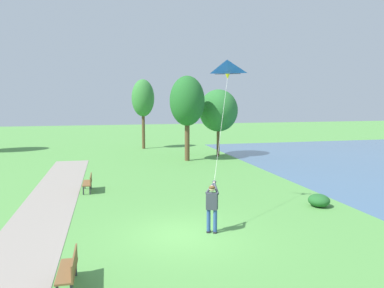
{
  "coord_description": "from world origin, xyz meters",
  "views": [
    {
      "loc": [
        -2.89,
        -12.82,
        4.77
      ],
      "look_at": [
        0.49,
        1.0,
        3.11
      ],
      "focal_mm": 36.08,
      "sensor_mm": 36.0,
      "label": 1
    }
  ],
  "objects": [
    {
      "name": "park_bench_far_walkway",
      "position": [
        -3.45,
        7.46,
        0.51
      ],
      "size": [
        0.47,
        1.51,
        0.88
      ],
      "color": "brown",
      "rests_on": "ground"
    },
    {
      "name": "park_bench_near_walkway",
      "position": [
        -3.68,
        -3.04,
        0.51
      ],
      "size": [
        0.47,
        1.51,
        0.88
      ],
      "color": "brown",
      "rests_on": "ground"
    },
    {
      "name": "tree_horizon_far",
      "position": [
        3.79,
        16.12,
        4.59
      ],
      "size": [
        2.68,
        2.83,
        6.54
      ],
      "color": "brown",
      "rests_on": "ground"
    },
    {
      "name": "tree_treeline_center",
      "position": [
        6.87,
        17.89,
        3.81
      ],
      "size": [
        3.19,
        3.5,
        5.57
      ],
      "color": "brown",
      "rests_on": "ground"
    },
    {
      "name": "walkway_path",
      "position": [
        -5.24,
        2.0,
        0.01
      ],
      "size": [
        3.12,
        32.05,
        0.02
      ],
      "primitive_type": "cube",
      "rotation": [
        0.0,
        0.0,
        -0.02
      ],
      "color": "gray",
      "rests_on": "ground"
    },
    {
      "name": "flying_kite",
      "position": [
        2.42,
        2.74,
        5.98
      ],
      "size": [
        1.86,
        2.84,
        4.64
      ],
      "color": "blue"
    },
    {
      "name": "person_kite_flyer",
      "position": [
        0.99,
        0.02,
        1.05
      ],
      "size": [
        0.52,
        0.62,
        1.83
      ],
      "color": "#232328",
      "rests_on": "ground"
    },
    {
      "name": "ground_plane",
      "position": [
        0.0,
        0.0,
        0.0
      ],
      "size": [
        120.0,
        120.0,
        0.0
      ],
      "primitive_type": "plane",
      "color": "#569947"
    },
    {
      "name": "tree_lakeside_near",
      "position": [
        1.35,
        24.25,
        4.82
      ],
      "size": [
        2.15,
        2.06,
        6.65
      ],
      "color": "brown",
      "rests_on": "ground"
    },
    {
      "name": "lakeside_shrub",
      "position": [
        6.59,
        2.13,
        0.28
      ],
      "size": [
        0.93,
        1.03,
        0.56
      ],
      "primitive_type": "ellipsoid",
      "color": "#236028",
      "rests_on": "ground"
    }
  ]
}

